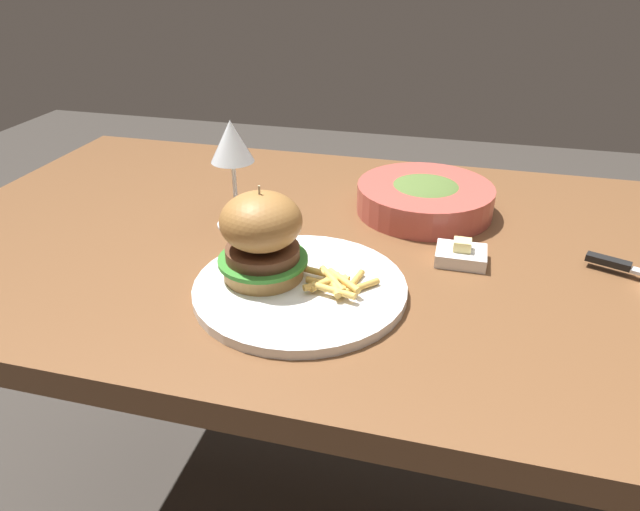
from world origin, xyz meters
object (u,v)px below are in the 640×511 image
butter_dish (461,255)px  main_plate (300,288)px  soup_bowl (425,197)px  burger_sandwich (262,236)px  wine_glass (232,147)px

butter_dish → main_plate: bearing=-145.7°
main_plate → butter_dish: bearing=34.3°
main_plate → soup_bowl: bearing=66.1°
main_plate → burger_sandwich: bearing=170.8°
wine_glass → butter_dish: bearing=-5.2°
wine_glass → soup_bowl: (0.30, 0.13, -0.11)m
main_plate → wine_glass: 0.27m
wine_glass → butter_dish: size_ratio=2.44×
burger_sandwich → wine_glass: bearing=122.5°
wine_glass → butter_dish: wine_glass is taller
wine_glass → butter_dish: 0.39m
soup_bowl → wine_glass: bearing=-155.8°
wine_glass → burger_sandwich: bearing=-57.5°
burger_sandwich → wine_glass: 0.21m
main_plate → wine_glass: size_ratio=1.61×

